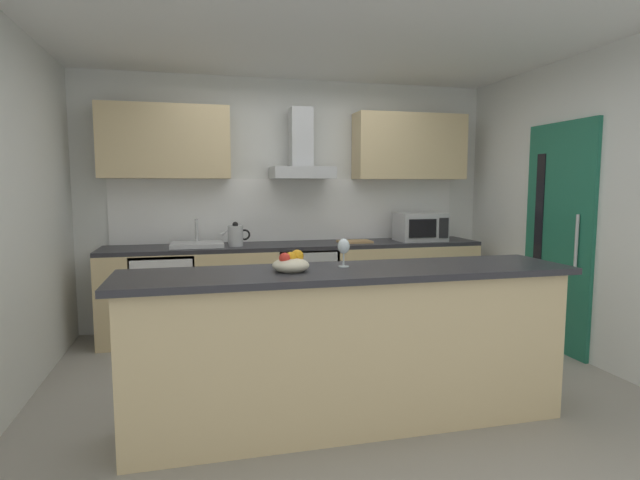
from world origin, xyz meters
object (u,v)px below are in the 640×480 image
refrigerator (165,297)px  fruit_bowl (291,264)px  microwave (420,227)px  range_hood (301,156)px  kettle (236,235)px  wine_glass (344,247)px  oven (304,286)px  sink (197,244)px  chopping_board (355,242)px

refrigerator → fruit_bowl: (0.86, -2.07, 0.61)m
refrigerator → microwave: (2.65, -0.03, 0.62)m
refrigerator → range_hood: bearing=5.5°
microwave → kettle: 1.96m
microwave → fruit_bowl: microwave is taller
range_hood → wine_glass: (-0.18, -2.13, -0.68)m
range_hood → fruit_bowl: range_hood is taller
range_hood → wine_glass: range_hood is taller
kettle → refrigerator: bearing=177.4°
oven → refrigerator: (-1.38, -0.00, -0.03)m
refrigerator → wine_glass: wine_glass is taller
sink → kettle: 0.38m
microwave → kettle: size_ratio=1.73×
refrigerator → chopping_board: (1.91, -0.02, 0.49)m
refrigerator → microwave: 2.72m
oven → refrigerator: 1.38m
wine_glass → fruit_bowl: wine_glass is taller
sink → wine_glass: size_ratio=2.81×
oven → fruit_bowl: size_ratio=3.64×
chopping_board → kettle: bearing=-179.5°
kettle → chopping_board: kettle is taller
sink → fruit_bowl: 2.15m
refrigerator → chopping_board: bearing=-0.6°
refrigerator → range_hood: size_ratio=1.18×
kettle → fruit_bowl: bearing=-85.3°
sink → fruit_bowl: bearing=-75.5°
refrigerator → kettle: kettle is taller
wine_glass → chopping_board: (0.71, 1.97, -0.20)m
chopping_board → sink: bearing=178.8°
microwave → wine_glass: microwave is taller
sink → wine_glass: bearing=-66.2°
microwave → fruit_bowl: size_ratio=2.27×
wine_glass → microwave: bearing=53.8°
refrigerator → wine_glass: (1.20, -1.99, 0.68)m
kettle → chopping_board: size_ratio=0.85×
oven → wine_glass: wine_glass is taller
microwave → fruit_bowl: bearing=-131.2°
kettle → chopping_board: bearing=0.5°
refrigerator → range_hood: 1.94m
microwave → kettle: bearing=-179.8°
refrigerator → wine_glass: bearing=-58.9°
refrigerator → oven: bearing=0.1°
wine_glass → sink: bearing=113.8°
microwave → sink: bearing=179.0°
range_hood → sink: bearing=-173.6°
microwave → wine_glass: size_ratio=2.81×
microwave → sink: 2.33m
wine_glass → fruit_bowl: (-0.35, -0.08, -0.08)m
oven → fruit_bowl: 2.21m
sink → kettle: sink is taller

